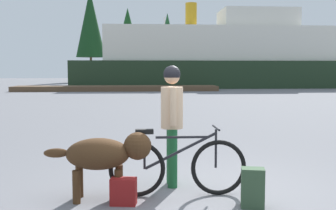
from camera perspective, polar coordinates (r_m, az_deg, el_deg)
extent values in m
plane|color=slate|center=(5.68, 5.03, -12.37)|extent=(160.00, 160.00, 0.00)
torus|color=black|center=(5.59, 7.08, -8.67)|extent=(0.75, 0.06, 0.75)
torus|color=black|center=(5.48, -4.35, -8.91)|extent=(0.75, 0.06, 0.75)
cube|color=black|center=(5.43, 1.96, -4.51)|extent=(0.70, 0.03, 0.03)
cube|color=black|center=(5.46, 1.74, -6.43)|extent=(0.95, 0.03, 0.49)
cylinder|color=black|center=(5.44, -3.30, -6.76)|extent=(0.03, 0.03, 0.42)
cylinder|color=black|center=(5.52, 6.70, -6.07)|extent=(0.03, 0.03, 0.52)
cube|color=black|center=(5.39, -3.32, -3.73)|extent=(0.24, 0.10, 0.06)
cylinder|color=black|center=(5.48, 6.73, -3.19)|extent=(0.03, 0.44, 0.03)
cube|color=slate|center=(5.42, -4.58, -5.83)|extent=(0.36, 0.14, 0.02)
cylinder|color=#19592D|center=(6.09, 0.46, -7.04)|extent=(0.14, 0.14, 0.84)
cylinder|color=#19592D|center=(5.88, 0.64, -7.49)|extent=(0.14, 0.14, 0.84)
cylinder|color=#D8B28C|center=(5.88, 0.55, -0.37)|extent=(0.32, 0.32, 0.60)
cylinder|color=#D8B28C|center=(6.09, 0.38, 0.15)|extent=(0.09, 0.09, 0.53)
cylinder|color=#D8B28C|center=(5.66, 0.74, -0.23)|extent=(0.09, 0.09, 0.53)
sphere|color=tan|center=(5.85, 0.56, 4.05)|extent=(0.23, 0.23, 0.23)
sphere|color=black|center=(5.85, 0.56, 4.34)|extent=(0.25, 0.25, 0.25)
ellipsoid|color=#472D19|center=(5.37, -9.76, -6.75)|extent=(0.82, 0.48, 0.41)
sphere|color=#472D19|center=(5.33, -4.28, -5.73)|extent=(0.36, 0.36, 0.36)
ellipsoid|color=#472D19|center=(5.45, -15.35, -6.48)|extent=(0.32, 0.12, 0.12)
cylinder|color=#472D19|center=(5.57, -6.83, -10.44)|extent=(0.10, 0.10, 0.42)
cylinder|color=#472D19|center=(5.32, -6.96, -11.20)|extent=(0.10, 0.10, 0.42)
cylinder|color=#472D19|center=(5.62, -12.27, -10.38)|extent=(0.10, 0.10, 0.42)
cylinder|color=#472D19|center=(5.37, -12.67, -11.12)|extent=(0.10, 0.10, 0.42)
cube|color=#334C33|center=(5.20, 11.75, -11.28)|extent=(0.32, 0.26, 0.49)
cube|color=maroon|center=(5.24, -6.24, -11.92)|extent=(0.34, 0.23, 0.34)
cube|color=brown|center=(33.24, -7.20, 2.33)|extent=(16.23, 2.66, 0.40)
cube|color=#1E331E|center=(40.60, 8.17, 4.27)|extent=(29.45, 7.87, 2.51)
cube|color=silver|center=(40.67, 8.22, 8.29)|extent=(23.56, 6.61, 3.20)
cube|color=silver|center=(41.62, 12.31, 11.61)|extent=(7.07, 4.72, 1.80)
cylinder|color=#BF8C19|center=(40.34, 3.24, 12.36)|extent=(1.10, 1.10, 2.40)
ellipsoid|color=navy|center=(43.20, -0.48, 3.29)|extent=(8.85, 2.48, 0.90)
cylinder|color=#B2B2B7|center=(43.25, -0.49, 8.06)|extent=(0.14, 0.14, 6.30)
cylinder|color=#B2B2B7|center=(43.12, -2.25, 5.47)|extent=(3.98, 0.10, 0.10)
cylinder|color=#4C331E|center=(57.66, -10.70, 4.88)|extent=(0.31, 0.31, 3.45)
cone|color=#143819|center=(58.01, -10.80, 11.17)|extent=(4.00, 4.00, 9.26)
cylinder|color=#4C331E|center=(58.91, -0.09, 4.88)|extent=(0.40, 0.40, 3.28)
cone|color=#1E4C28|center=(59.11, -0.09, 9.62)|extent=(3.09, 3.09, 6.47)
cylinder|color=#4C331E|center=(61.89, 10.98, 4.25)|extent=(0.46, 0.46, 2.11)
cone|color=#1E4C28|center=(61.99, 11.05, 8.23)|extent=(3.02, 3.02, 6.48)
cylinder|color=#4C331E|center=(64.31, -5.61, 4.86)|extent=(0.46, 0.46, 3.27)
cone|color=#19471E|center=(64.56, -5.65, 9.86)|extent=(4.16, 4.16, 7.98)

